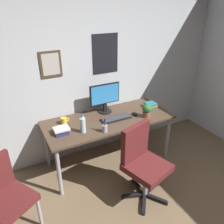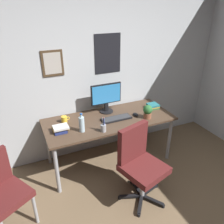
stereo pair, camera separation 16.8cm
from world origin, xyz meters
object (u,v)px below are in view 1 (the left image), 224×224
office_chair (142,160)px  book_stack_left (61,130)px  computer_mouse (135,114)px  side_chair (4,194)px  monitor (105,97)px  book_stack_right (151,105)px  pen_cup (105,128)px  coffee_mug_near (64,121)px  keyboard (116,118)px  potted_plant (147,110)px  water_bottle (83,125)px

office_chair → book_stack_left: (-0.75, 0.72, 0.24)m
computer_mouse → book_stack_left: book_stack_left is taller
office_chair → side_chair: 1.52m
monitor → computer_mouse: bearing=-41.8°
side_chair → monitor: size_ratio=1.90×
side_chair → book_stack_right: bearing=14.9°
pen_cup → coffee_mug_near: bearing=131.5°
keyboard → side_chair: bearing=-162.4°
side_chair → pen_cup: bearing=11.8°
side_chair → potted_plant: (1.95, 0.34, 0.33)m
book_stack_right → side_chair: bearing=-165.1°
water_bottle → pen_cup: bearing=-25.0°
side_chair → book_stack_left: size_ratio=4.34×
computer_mouse → book_stack_right: book_stack_right is taller
keyboard → potted_plant: 0.45m
book_stack_left → potted_plant: bearing=-7.0°
computer_mouse → coffee_mug_near: coffee_mug_near is taller
side_chair → book_stack_left: side_chair is taller
book_stack_left → coffee_mug_near: bearing=64.1°
pen_cup → monitor: bearing=63.3°
keyboard → coffee_mug_near: size_ratio=3.67×
side_chair → water_bottle: bearing=20.6°
computer_mouse → office_chair: bearing=-115.7°
side_chair → pen_cup: (1.24, 0.26, 0.28)m
monitor → potted_plant: 0.63m
side_chair → book_stack_right: size_ratio=4.67×
side_chair → keyboard: bearing=17.6°
monitor → water_bottle: size_ratio=1.82×
coffee_mug_near → book_stack_right: size_ratio=0.62×
keyboard → computer_mouse: bearing=-2.9°
office_chair → book_stack_left: size_ratio=4.71×
coffee_mug_near → potted_plant: (1.10, -0.36, 0.06)m
monitor → book_stack_right: size_ratio=2.45×
keyboard → coffee_mug_near: coffee_mug_near is taller
water_bottle → coffee_mug_near: size_ratio=2.16×
keyboard → book_stack_right: bearing=8.2°
keyboard → water_bottle: 0.55m
side_chair → book_stack_right: side_chair is taller
pen_cup → water_bottle: bearing=155.0°
pen_cup → book_stack_left: size_ratio=0.99×
book_stack_right → office_chair: bearing=-130.9°
water_bottle → side_chair: bearing=-159.4°
monitor → keyboard: bearing=-83.4°
book_stack_left → book_stack_right: 1.45m
coffee_mug_near → book_stack_left: 0.23m
side_chair → potted_plant: size_ratio=4.49×
water_bottle → book_stack_right: bearing=9.8°
monitor → pen_cup: monitor is taller
keyboard → book_stack_left: size_ratio=2.13×
monitor → pen_cup: size_ratio=2.30×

